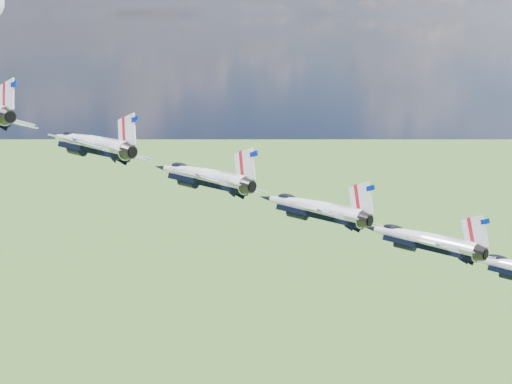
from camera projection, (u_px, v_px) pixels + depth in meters
jet_1 at (88, 143)px, 74.62m from camera, size 14.33×17.32×7.81m
jet_2 at (200, 176)px, 75.24m from camera, size 14.33×17.32×7.81m
jet_3 at (311, 208)px, 75.86m from camera, size 14.33×17.32×7.81m
jet_4 at (420, 239)px, 76.48m from camera, size 14.33×17.32×7.81m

